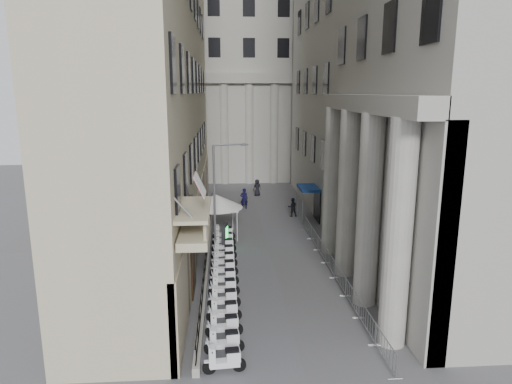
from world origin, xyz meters
The scene contains 32 objects.
left_building centered at (-7.50, 22.00, 17.00)m, with size 5.00×36.00×34.00m, color beige.
far_building centered at (0.00, 48.00, 15.00)m, with size 22.00×10.00×30.00m, color #AAA8A0.
iron_fence centered at (-4.30, 18.00, 0.00)m, with size 0.30×28.00×1.40m, color black, non-canonical shape.
blue_awning centered at (4.15, 26.00, 0.00)m, with size 1.60×3.00×3.00m, color navy, non-canonical shape.
flag centered at (-4.00, 5.00, 0.00)m, with size 1.00×1.40×8.20m, color #9E0C11, non-canonical shape.
scooter_0 centered at (-3.16, 4.30, 0.00)m, with size 0.56×1.40×1.50m, color white, non-canonical shape.
scooter_1 centered at (-3.16, 5.70, 0.00)m, with size 0.56×1.40×1.50m, color white, non-canonical shape.
scooter_2 centered at (-3.16, 7.10, 0.00)m, with size 0.56×1.40×1.50m, color white, non-canonical shape.
scooter_3 centered at (-3.16, 8.50, 0.00)m, with size 0.56×1.40×1.50m, color white, non-canonical shape.
scooter_4 centered at (-3.16, 9.91, 0.00)m, with size 0.56×1.40×1.50m, color white, non-canonical shape.
scooter_5 centered at (-3.16, 11.31, 0.00)m, with size 0.56×1.40×1.50m, color white, non-canonical shape.
scooter_6 centered at (-3.16, 12.71, 0.00)m, with size 0.56×1.40×1.50m, color white, non-canonical shape.
scooter_7 centered at (-3.16, 14.12, 0.00)m, with size 0.56×1.40×1.50m, color white, non-canonical shape.
scooter_8 centered at (-3.16, 15.52, 0.00)m, with size 0.56×1.40×1.50m, color white, non-canonical shape.
scooter_9 centered at (-3.16, 16.92, 0.00)m, with size 0.56×1.40×1.50m, color white, non-canonical shape.
scooter_10 centered at (-3.16, 18.33, 0.00)m, with size 0.56×1.40×1.50m, color white, non-canonical shape.
scooter_11 centered at (-3.16, 19.73, 0.00)m, with size 0.56×1.40×1.50m, color white, non-canonical shape.
scooter_12 centered at (-3.16, 21.13, 0.00)m, with size 0.56×1.40×1.50m, color white, non-canonical shape.
barrier_0 centered at (3.47, 4.56, 0.00)m, with size 0.60×2.40×1.10m, color #989B9F, non-canonical shape.
barrier_1 centered at (3.47, 7.06, 0.00)m, with size 0.60×2.40×1.10m, color #989B9F, non-canonical shape.
barrier_2 centered at (3.47, 9.56, 0.00)m, with size 0.60×2.40×1.10m, color #989B9F, non-canonical shape.
barrier_3 centered at (3.47, 12.06, 0.00)m, with size 0.60×2.40×1.10m, color #989B9F, non-canonical shape.
barrier_4 centered at (3.47, 14.56, 0.00)m, with size 0.60×2.40×1.10m, color #989B9F, non-canonical shape.
barrier_5 centered at (3.47, 17.06, 0.00)m, with size 0.60×2.40×1.10m, color #989B9F, non-canonical shape.
barrier_6 centered at (3.47, 19.56, 0.00)m, with size 0.60×2.40×1.10m, color #989B9F, non-canonical shape.
barrier_7 centered at (3.47, 22.06, 0.00)m, with size 0.60×2.40×1.10m, color #989B9F, non-canonical shape.
security_tent centered at (-3.60, 21.89, 2.80)m, with size 4.12×4.12×3.35m.
street_lamp centered at (-3.49, 17.93, 4.52)m, with size 2.41×0.92×7.64m.
info_kiosk centered at (-3.09, 18.73, 0.99)m, with size 0.47×0.96×1.95m.
pedestrian_a centered at (-1.22, 30.41, 1.01)m, with size 0.74×0.48×2.02m, color black.
pedestrian_b centered at (3.00, 27.41, 0.86)m, with size 0.83×0.65×1.71m, color black.
pedestrian_c centered at (0.45, 36.00, 0.90)m, with size 0.88×0.57×1.80m, color black.
Camera 1 is at (-3.06, -12.02, 10.97)m, focal length 32.00 mm.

